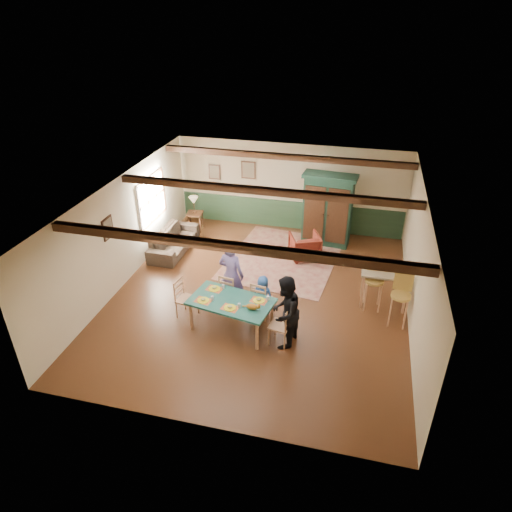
% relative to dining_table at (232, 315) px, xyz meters
% --- Properties ---
extents(floor, '(8.00, 8.00, 0.00)m').
position_rel_dining_table_xyz_m(floor, '(0.31, 1.34, -0.37)').
color(floor, '#462413').
rests_on(floor, ground).
extents(wall_back, '(7.00, 0.02, 2.70)m').
position_rel_dining_table_xyz_m(wall_back, '(0.31, 5.34, 0.98)').
color(wall_back, beige).
rests_on(wall_back, floor).
extents(wall_left, '(0.02, 8.00, 2.70)m').
position_rel_dining_table_xyz_m(wall_left, '(-3.19, 1.34, 0.98)').
color(wall_left, beige).
rests_on(wall_left, floor).
extents(wall_right, '(0.02, 8.00, 2.70)m').
position_rel_dining_table_xyz_m(wall_right, '(3.81, 1.34, 0.98)').
color(wall_right, beige).
rests_on(wall_right, floor).
extents(ceiling, '(7.00, 8.00, 0.02)m').
position_rel_dining_table_xyz_m(ceiling, '(0.31, 1.34, 2.33)').
color(ceiling, silver).
rests_on(ceiling, wall_back).
extents(wainscot_back, '(6.95, 0.03, 0.90)m').
position_rel_dining_table_xyz_m(wainscot_back, '(0.31, 5.32, 0.08)').
color(wainscot_back, '#203B25').
rests_on(wainscot_back, floor).
extents(ceiling_beam_front, '(6.95, 0.16, 0.16)m').
position_rel_dining_table_xyz_m(ceiling_beam_front, '(0.31, -0.96, 2.24)').
color(ceiling_beam_front, black).
rests_on(ceiling_beam_front, ceiling).
extents(ceiling_beam_mid, '(6.95, 0.16, 0.16)m').
position_rel_dining_table_xyz_m(ceiling_beam_mid, '(0.31, 1.74, 2.24)').
color(ceiling_beam_mid, black).
rests_on(ceiling_beam_mid, ceiling).
extents(ceiling_beam_back, '(6.95, 0.16, 0.16)m').
position_rel_dining_table_xyz_m(ceiling_beam_back, '(0.31, 4.34, 2.24)').
color(ceiling_beam_back, black).
rests_on(ceiling_beam_back, ceiling).
extents(window_left, '(0.06, 1.60, 1.30)m').
position_rel_dining_table_xyz_m(window_left, '(-3.16, 3.04, 1.18)').
color(window_left, white).
rests_on(window_left, wall_left).
extents(picture_left_wall, '(0.04, 0.42, 0.52)m').
position_rel_dining_table_xyz_m(picture_left_wall, '(-3.16, 0.74, 1.38)').
color(picture_left_wall, gray).
rests_on(picture_left_wall, wall_left).
extents(picture_back_a, '(0.45, 0.04, 0.55)m').
position_rel_dining_table_xyz_m(picture_back_a, '(-0.99, 5.31, 1.43)').
color(picture_back_a, gray).
rests_on(picture_back_a, wall_back).
extents(picture_back_b, '(0.38, 0.04, 0.48)m').
position_rel_dining_table_xyz_m(picture_back_b, '(-2.09, 5.31, 1.28)').
color(picture_back_b, gray).
rests_on(picture_back_b, wall_back).
extents(dining_table, '(1.93, 1.30, 0.74)m').
position_rel_dining_table_xyz_m(dining_table, '(0.00, 0.00, 0.00)').
color(dining_table, '#1C5950').
rests_on(dining_table, floor).
extents(dining_chair_far_left, '(0.49, 0.50, 0.94)m').
position_rel_dining_table_xyz_m(dining_chair_far_left, '(-0.26, 0.77, 0.10)').
color(dining_chair_far_left, tan).
rests_on(dining_chair_far_left, floor).
extents(dining_chair_far_right, '(0.49, 0.50, 0.94)m').
position_rel_dining_table_xyz_m(dining_chair_far_right, '(0.52, 0.63, 0.10)').
color(dining_chair_far_right, tan).
rests_on(dining_chair_far_right, floor).
extents(dining_chair_end_left, '(0.50, 0.49, 0.94)m').
position_rel_dining_table_xyz_m(dining_chair_end_left, '(-1.11, 0.21, 0.10)').
color(dining_chair_end_left, tan).
rests_on(dining_chair_end_left, floor).
extents(dining_chair_end_right, '(0.50, 0.49, 0.94)m').
position_rel_dining_table_xyz_m(dining_chair_end_right, '(1.11, -0.21, 0.10)').
color(dining_chair_end_right, tan).
rests_on(dining_chair_end_right, floor).
extents(person_man, '(0.68, 0.51, 1.70)m').
position_rel_dining_table_xyz_m(person_man, '(-0.24, 0.85, 0.48)').
color(person_man, '#725FA4').
rests_on(person_man, floor).
extents(person_woman, '(0.75, 0.89, 1.63)m').
position_rel_dining_table_xyz_m(person_woman, '(1.21, -0.23, 0.44)').
color(person_woman, black).
rests_on(person_woman, floor).
extents(person_child, '(0.53, 0.40, 0.99)m').
position_rel_dining_table_xyz_m(person_child, '(0.53, 0.70, 0.13)').
color(person_child, '#2856A3').
rests_on(person_child, floor).
extents(cat, '(0.37, 0.20, 0.18)m').
position_rel_dining_table_xyz_m(cat, '(0.51, -0.20, 0.46)').
color(cat, '#C27122').
rests_on(cat, dining_table).
extents(place_setting_near_left, '(0.44, 0.36, 0.11)m').
position_rel_dining_table_xyz_m(place_setting_near_left, '(-0.58, -0.14, 0.42)').
color(place_setting_near_left, yellow).
rests_on(place_setting_near_left, dining_table).
extents(place_setting_near_center, '(0.44, 0.36, 0.11)m').
position_rel_dining_table_xyz_m(place_setting_near_center, '(0.05, -0.26, 0.42)').
color(place_setting_near_center, yellow).
rests_on(place_setting_near_center, dining_table).
extents(place_setting_far_left, '(0.44, 0.36, 0.11)m').
position_rel_dining_table_xyz_m(place_setting_far_left, '(-0.49, 0.34, 0.42)').
color(place_setting_far_left, yellow).
rests_on(place_setting_far_left, dining_table).
extents(place_setting_far_right, '(0.44, 0.36, 0.11)m').
position_rel_dining_table_xyz_m(place_setting_far_right, '(0.58, 0.14, 0.42)').
color(place_setting_far_right, yellow).
rests_on(place_setting_far_right, dining_table).
extents(area_rug, '(3.23, 3.70, 0.01)m').
position_rel_dining_table_xyz_m(area_rug, '(0.51, 3.31, -0.36)').
color(area_rug, tan).
rests_on(area_rug, floor).
extents(armoire, '(1.56, 0.75, 2.13)m').
position_rel_dining_table_xyz_m(armoire, '(1.55, 4.56, 0.70)').
color(armoire, black).
rests_on(armoire, floor).
extents(armchair, '(1.02, 1.03, 0.72)m').
position_rel_dining_table_xyz_m(armchair, '(1.08, 3.52, -0.01)').
color(armchair, '#49120E').
rests_on(armchair, floor).
extents(sofa, '(0.82, 2.07, 0.60)m').
position_rel_dining_table_xyz_m(sofa, '(-2.65, 3.07, -0.07)').
color(sofa, '#352A21').
rests_on(sofa, floor).
extents(end_table, '(0.53, 0.53, 0.58)m').
position_rel_dining_table_xyz_m(end_table, '(-2.51, 4.45, -0.08)').
color(end_table, black).
rests_on(end_table, floor).
extents(table_lamp, '(0.32, 0.32, 0.53)m').
position_rel_dining_table_xyz_m(table_lamp, '(-2.51, 4.45, 0.48)').
color(table_lamp, '#CEB985').
rests_on(table_lamp, end_table).
extents(counter_table, '(1.11, 0.66, 0.92)m').
position_rel_dining_table_xyz_m(counter_table, '(3.21, 1.73, 0.09)').
color(counter_table, beige).
rests_on(counter_table, floor).
extents(bar_stool_left, '(0.45, 0.49, 1.22)m').
position_rel_dining_table_xyz_m(bar_stool_left, '(2.97, 1.53, 0.24)').
color(bar_stool_left, tan).
rests_on(bar_stool_left, floor).
extents(bar_stool_right, '(0.48, 0.52, 1.22)m').
position_rel_dining_table_xyz_m(bar_stool_right, '(3.54, 1.04, 0.24)').
color(bar_stool_right, tan).
rests_on(bar_stool_right, floor).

